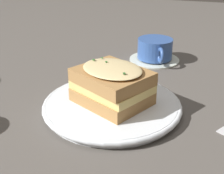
# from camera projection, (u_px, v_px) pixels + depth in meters

# --- Properties ---
(ground_plane) EXTENTS (2.40, 2.40, 0.00)m
(ground_plane) POSITION_uv_depth(u_px,v_px,m) (108.00, 109.00, 0.59)
(ground_plane) COLOR #514C47
(dinner_plate) EXTENTS (0.26, 0.26, 0.02)m
(dinner_plate) POSITION_uv_depth(u_px,v_px,m) (112.00, 105.00, 0.58)
(dinner_plate) COLOR white
(dinner_plate) RESTS_ON ground_plane
(sandwich) EXTENTS (0.15, 0.16, 0.07)m
(sandwich) POSITION_uv_depth(u_px,v_px,m) (112.00, 85.00, 0.56)
(sandwich) COLOR #A37542
(sandwich) RESTS_ON dinner_plate
(teacup_with_saucer) EXTENTS (0.14, 0.13, 0.06)m
(teacup_with_saucer) POSITION_uv_depth(u_px,v_px,m) (155.00, 51.00, 0.81)
(teacup_with_saucer) COLOR silver
(teacup_with_saucer) RESTS_ON ground_plane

